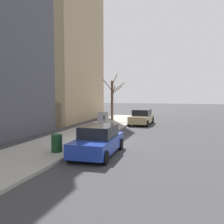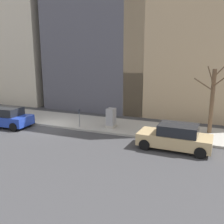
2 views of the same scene
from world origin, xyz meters
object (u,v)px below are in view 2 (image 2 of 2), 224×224
at_px(parked_car_tan, 175,137).
at_px(bare_tree, 212,99).
at_px(parked_car_blue, 5,117).
at_px(parking_meter, 79,116).
at_px(office_block_center, 110,12).
at_px(office_tower_left, 209,15).
at_px(office_tower_right, 25,16).
at_px(trash_bin, 18,113).
at_px(utility_box, 111,118).

xyz_separation_m(parked_car_tan, bare_tree, (3.66, -1.82, 1.82)).
xyz_separation_m(parked_car_blue, bare_tree, (3.72, -14.76, 1.82)).
bearing_deg(parking_meter, office_block_center, 9.85).
relative_size(office_tower_left, office_tower_right, 0.92).
height_order(parked_car_blue, parking_meter, parked_car_blue).
relative_size(bare_tree, office_block_center, 0.27).
height_order(parked_car_blue, trash_bin, parked_car_blue).
distance_m(parked_car_tan, office_tower_right, 25.30).
bearing_deg(parked_car_blue, bare_tree, -78.14).
distance_m(parked_car_blue, bare_tree, 15.33).
xyz_separation_m(utility_box, office_block_center, (9.47, 4.01, 9.03)).
relative_size(trash_bin, office_tower_right, 0.04).
distance_m(utility_box, trash_bin, 8.49).
distance_m(parked_car_tan, parking_meter, 7.46).
bearing_deg(office_tower_right, parked_car_blue, -147.73).
height_order(office_tower_left, office_block_center, office_block_center).
height_order(parked_car_blue, bare_tree, bare_tree).
distance_m(office_block_center, office_tower_right, 11.30).
relative_size(parking_meter, office_tower_right, 0.07).
bearing_deg(trash_bin, bare_tree, -83.81).
bearing_deg(parked_car_tan, bare_tree, -24.66).
relative_size(trash_bin, office_block_center, 0.05).
distance_m(parked_car_tan, utility_box, 5.61).
xyz_separation_m(parked_car_blue, trash_bin, (2.05, 0.60, -0.14)).
xyz_separation_m(parked_car_tan, utility_box, (2.39, 5.07, 0.11)).
distance_m(parking_meter, trash_bin, 6.28).
xyz_separation_m(utility_box, office_tower_right, (9.33, 15.31, 9.23)).
height_order(parked_car_tan, office_tower_right, office_tower_right).
bearing_deg(office_tower_left, trash_bin, 127.62).
relative_size(utility_box, office_tower_left, 0.08).
height_order(office_block_center, office_tower_right, office_tower_right).
distance_m(parking_meter, utility_box, 2.38).
distance_m(office_tower_left, office_block_center, 10.03).
distance_m(parked_car_tan, bare_tree, 4.47).
bearing_deg(office_tower_right, office_block_center, -89.32).
relative_size(trash_bin, office_tower_left, 0.05).
relative_size(parked_car_blue, office_tower_right, 0.21).
distance_m(parking_meter, office_block_center, 13.74).
bearing_deg(parked_car_tan, office_tower_left, -1.90).
distance_m(parked_car_tan, parked_car_blue, 12.94).
xyz_separation_m(bare_tree, office_block_center, (8.20, 10.90, 7.32)).
bearing_deg(office_tower_right, parking_meter, -127.88).
relative_size(parked_car_blue, bare_tree, 0.81).
xyz_separation_m(parked_car_tan, trash_bin, (1.99, 13.55, -0.14)).
xyz_separation_m(parked_car_tan, office_tower_right, (11.72, 20.38, 9.34)).
bearing_deg(office_tower_right, parked_car_tan, -119.91).
distance_m(bare_tree, trash_bin, 15.58).
bearing_deg(parking_meter, utility_box, -69.06).
xyz_separation_m(parked_car_tan, parked_car_blue, (-0.06, 12.94, 0.00)).
xyz_separation_m(utility_box, office_tower_left, (10.69, -5.92, 8.40)).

